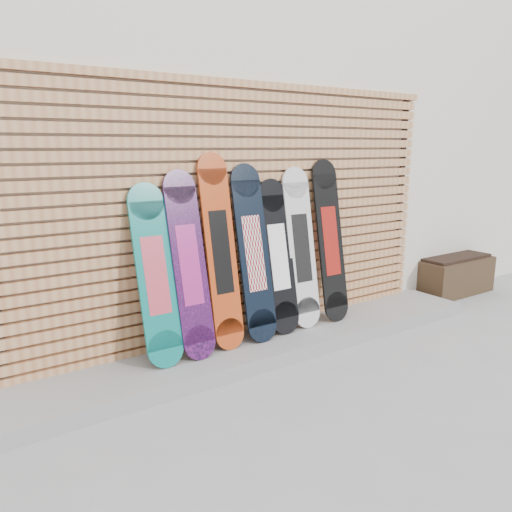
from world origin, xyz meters
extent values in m
plane|color=gray|center=(0.00, 0.00, 0.00)|extent=(80.00, 80.00, 0.00)
cube|color=beige|center=(0.50, 3.50, 1.80)|extent=(12.00, 5.00, 3.60)
cube|color=gray|center=(-0.15, 0.68, 0.06)|extent=(4.60, 0.70, 0.12)
cube|color=#BA7B4D|center=(-0.15, 0.97, 0.14)|extent=(4.20, 0.05, 0.08)
cube|color=#BA7B4D|center=(-0.15, 0.97, 0.23)|extent=(4.20, 0.05, 0.08)
cube|color=#BA7B4D|center=(-0.15, 0.97, 0.33)|extent=(4.20, 0.05, 0.07)
cube|color=#BA7B4D|center=(-0.15, 0.97, 0.43)|extent=(4.20, 0.05, 0.07)
cube|color=#BA7B4D|center=(-0.15, 0.97, 0.53)|extent=(4.20, 0.05, 0.07)
cube|color=#BA7B4D|center=(-0.15, 0.97, 0.62)|extent=(4.20, 0.05, 0.07)
cube|color=#BA7B4D|center=(-0.15, 0.97, 0.72)|extent=(4.20, 0.05, 0.07)
cube|color=#BA7B4D|center=(-0.15, 0.97, 0.82)|extent=(4.20, 0.05, 0.07)
cube|color=#BA7B4D|center=(-0.15, 0.97, 0.91)|extent=(4.20, 0.05, 0.07)
cube|color=#BA7B4D|center=(-0.15, 0.97, 1.01)|extent=(4.20, 0.05, 0.08)
cube|color=#BA7B4D|center=(-0.15, 0.97, 1.11)|extent=(4.20, 0.05, 0.08)
cube|color=#BA7B4D|center=(-0.15, 0.97, 1.20)|extent=(4.20, 0.05, 0.08)
cube|color=#BA7B4D|center=(-0.15, 0.97, 1.30)|extent=(4.20, 0.05, 0.08)
cube|color=#BA7B4D|center=(-0.15, 0.97, 1.40)|extent=(4.20, 0.05, 0.08)
cube|color=#BA7B4D|center=(-0.15, 0.97, 1.50)|extent=(4.20, 0.05, 0.08)
cube|color=#BA7B4D|center=(-0.15, 0.97, 1.59)|extent=(4.20, 0.05, 0.08)
cube|color=#BA7B4D|center=(-0.15, 0.97, 1.69)|extent=(4.20, 0.05, 0.08)
cube|color=#BA7B4D|center=(-0.15, 0.97, 1.79)|extent=(4.20, 0.05, 0.08)
cube|color=#BA7B4D|center=(-0.15, 0.97, 1.88)|extent=(4.20, 0.05, 0.08)
cube|color=#BA7B4D|center=(-0.15, 0.97, 1.98)|extent=(4.20, 0.05, 0.08)
cube|color=#BA7B4D|center=(-0.15, 0.97, 2.08)|extent=(4.20, 0.05, 0.08)
cube|color=#BA7B4D|center=(-0.15, 0.97, 2.17)|extent=(4.20, 0.05, 0.08)
cube|color=black|center=(1.87, 0.99, 1.12)|extent=(0.06, 0.04, 2.23)
cube|color=#BA7B4D|center=(-0.15, 0.97, 2.26)|extent=(4.26, 0.07, 0.06)
cube|color=#322416|center=(2.78, 0.86, 0.22)|extent=(1.03, 0.43, 0.43)
cube|color=black|center=(2.78, 0.86, 0.45)|extent=(0.95, 0.34, 0.03)
cube|color=#0B726C|center=(-1.11, 0.77, 0.81)|extent=(0.29, 0.28, 1.10)
cylinder|color=#0B726C|center=(-1.11, 0.64, 0.26)|extent=(0.29, 0.09, 0.29)
cylinder|color=#0B726C|center=(-1.11, 0.90, 1.35)|extent=(0.29, 0.09, 0.29)
cube|color=#D64B5D|center=(-1.11, 0.77, 0.81)|extent=(0.18, 0.16, 0.58)
cube|color=black|center=(-0.83, 0.76, 0.85)|extent=(0.27, 0.30, 1.20)
cylinder|color=black|center=(-0.83, 0.62, 0.25)|extent=(0.27, 0.08, 0.27)
cylinder|color=black|center=(-0.83, 0.90, 1.45)|extent=(0.27, 0.08, 0.27)
cube|color=#AA2278|center=(-0.83, 0.76, 0.85)|extent=(0.17, 0.17, 0.62)
cube|color=#B63D13|center=(-0.53, 0.78, 0.92)|extent=(0.26, 0.27, 1.34)
cylinder|color=#B63D13|center=(-0.53, 0.66, 0.25)|extent=(0.26, 0.07, 0.26)
cylinder|color=#B63D13|center=(-0.53, 0.91, 1.58)|extent=(0.26, 0.07, 0.26)
cube|color=black|center=(-0.53, 0.78, 0.92)|extent=(0.16, 0.15, 0.67)
cube|color=black|center=(-0.21, 0.77, 0.87)|extent=(0.29, 0.28, 1.22)
cylinder|color=black|center=(-0.21, 0.64, 0.26)|extent=(0.29, 0.08, 0.29)
cylinder|color=black|center=(-0.21, 0.90, 1.48)|extent=(0.29, 0.08, 0.29)
cube|color=white|center=(-0.21, 0.77, 0.87)|extent=(0.18, 0.16, 0.63)
cube|color=black|center=(0.06, 0.79, 0.80)|extent=(0.30, 0.24, 1.08)
cylinder|color=black|center=(0.06, 0.68, 0.26)|extent=(0.30, 0.08, 0.29)
cylinder|color=black|center=(0.06, 0.90, 1.34)|extent=(0.30, 0.08, 0.29)
cube|color=white|center=(0.06, 0.79, 0.80)|extent=(0.18, 0.14, 0.58)
cube|color=silver|center=(0.33, 0.80, 0.85)|extent=(0.29, 0.24, 1.18)
cylinder|color=silver|center=(0.33, 0.69, 0.26)|extent=(0.29, 0.07, 0.29)
cylinder|color=silver|center=(0.33, 0.91, 1.44)|extent=(0.29, 0.07, 0.29)
cube|color=black|center=(0.33, 0.80, 0.85)|extent=(0.18, 0.14, 0.62)
cube|color=black|center=(0.67, 0.79, 0.88)|extent=(0.29, 0.25, 1.25)
cylinder|color=black|center=(0.67, 0.67, 0.26)|extent=(0.29, 0.07, 0.29)
cylinder|color=black|center=(0.67, 0.91, 1.50)|extent=(0.29, 0.07, 0.29)
cube|color=maroon|center=(0.67, 0.79, 0.88)|extent=(0.18, 0.15, 0.64)
camera|label=1|loc=(-2.51, -2.67, 1.76)|focal=35.00mm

